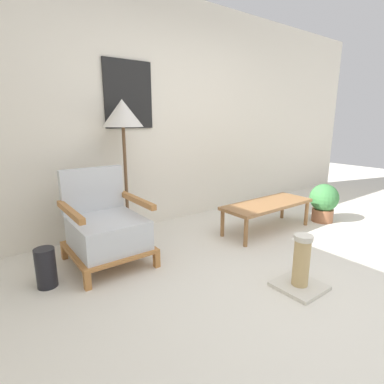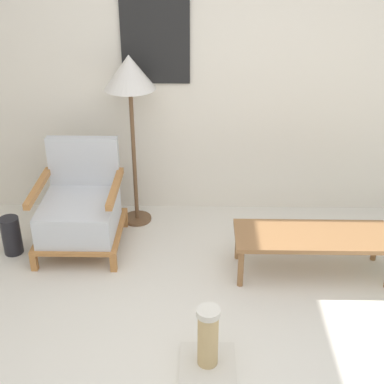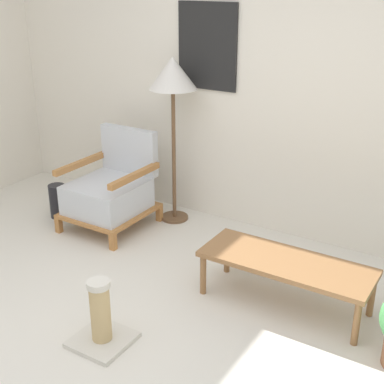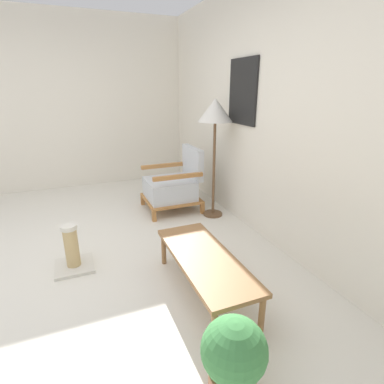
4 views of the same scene
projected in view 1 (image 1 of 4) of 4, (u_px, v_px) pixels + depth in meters
ground_plane at (322, 300)px, 2.18m from camera, size 14.00×14.00×0.00m
wall_back at (159, 114)px, 3.60m from camera, size 8.00×0.09×2.70m
armchair at (106, 227)px, 2.71m from camera, size 0.66×0.71×0.84m
floor_lamp at (123, 119)px, 3.04m from camera, size 0.41×0.41×1.48m
coffee_table at (267, 206)px, 3.50m from camera, size 1.16×0.44×0.34m
vase at (46, 268)px, 2.33m from camera, size 0.15×0.15×0.32m
potted_plant at (324, 201)px, 3.83m from camera, size 0.35×0.35×0.49m
scratching_post at (301, 269)px, 2.31m from camera, size 0.34×0.34×0.44m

